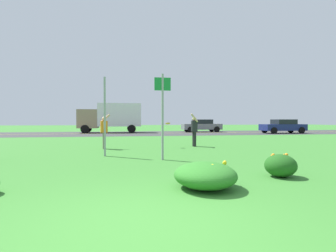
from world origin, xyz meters
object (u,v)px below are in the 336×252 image
Objects in this scene: car_gray_center_left at (202,126)px; person_catcher_dark_shirt at (194,129)px; person_thrower_orange_shirt at (104,130)px; sign_post_by_roadside at (162,108)px; sign_post_near_path at (105,117)px; car_navy_leftmost at (283,126)px; frisbee_orange at (168,123)px; box_truck_tan at (111,116)px.

person_catcher_dark_shirt is at bearing -108.37° from car_gray_center_left.
person_thrower_orange_shirt is 19.49m from car_gray_center_left.
person_thrower_orange_shirt is at bearing -175.09° from person_catcher_dark_shirt.
sign_post_by_roadside is 4.56m from person_thrower_orange_shirt.
car_gray_center_left is (7.75, 20.64, -1.03)m from sign_post_by_roadside.
sign_post_near_path is 1.79× the size of person_thrower_orange_shirt.
sign_post_by_roadside is 1.76× the size of person_thrower_orange_shirt.
person_catcher_dark_shirt is 17.61m from car_navy_leftmost.
sign_post_by_roadside is 4.94m from person_catcher_dark_shirt.
box_truck_tan is at bearing 101.84° from frisbee_orange.
car_gray_center_left is at bearing 71.63° from person_catcher_dark_shirt.
box_truck_tan is at bearing -180.00° from car_gray_center_left.
sign_post_near_path is at bearing -116.79° from car_gray_center_left.
car_gray_center_left is at bearing 63.21° from sign_post_near_path.
sign_post_by_roadside is 22.07m from car_gray_center_left.
sign_post_by_roadside reaches higher than car_navy_leftmost.
car_navy_leftmost is (12.95, 11.94, -0.18)m from person_catcher_dark_shirt.
frisbee_orange is at bearing 3.29° from person_thrower_orange_shirt.
car_gray_center_left is (9.96, 16.75, -0.18)m from person_thrower_orange_shirt.
sign_post_by_roadside is 0.44× the size of box_truck_tan.
person_thrower_orange_shirt is 16.78m from box_truck_tan.
person_thrower_orange_shirt is at bearing 94.48° from sign_post_near_path.
person_catcher_dark_shirt is at bearing -137.31° from car_navy_leftmost.
person_catcher_dark_shirt is at bearing 8.38° from frisbee_orange.
sign_post_near_path is 0.67× the size of car_gray_center_left.
box_truck_tan is (-4.90, 16.36, 0.89)m from person_catcher_dark_shirt.
sign_post_by_roadside is at bearing -33.16° from sign_post_near_path.
car_navy_leftmost is at bearing 35.21° from person_thrower_orange_shirt.
car_navy_leftmost is 0.67× the size of box_truck_tan.
sign_post_by_roadside is 0.65× the size of car_navy_leftmost.
box_truck_tan reaches higher than sign_post_near_path.
box_truck_tan is at bearing 97.15° from sign_post_by_roadside.
car_navy_leftmost is 8.72m from car_gray_center_left.
frisbee_orange is 18.83m from car_navy_leftmost.
car_navy_leftmost is at bearing -30.47° from car_gray_center_left.
box_truck_tan is (-3.47, 16.57, 0.60)m from frisbee_orange.
sign_post_near_path is 1.02× the size of sign_post_by_roadside.
box_truck_tan reaches higher than car_gray_center_left.
frisbee_orange is 17.94m from car_gray_center_left.
box_truck_tan is (-0.38, 16.75, 0.89)m from person_thrower_orange_shirt.
car_gray_center_left is (5.43, 16.36, -0.18)m from person_catcher_dark_shirt.
frisbee_orange is at bearing 43.58° from sign_post_near_path.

